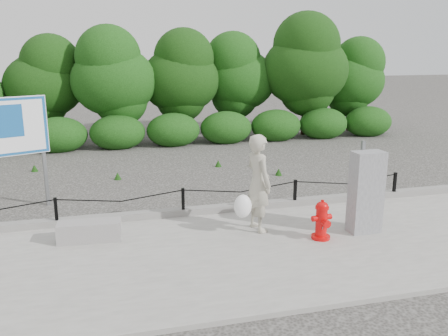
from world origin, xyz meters
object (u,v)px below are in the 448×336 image
pedestrian (257,184)px  advertising_sign (9,132)px  concrete_block (90,231)px  fire_hydrant (322,220)px  utility_cabinet (366,192)px

pedestrian → advertising_sign: 5.37m
concrete_block → advertising_sign: advertising_sign is taller
pedestrian → concrete_block: bearing=72.7°
pedestrian → concrete_block: 3.20m
fire_hydrant → advertising_sign: size_ratio=0.30×
concrete_block → advertising_sign: 3.14m
concrete_block → advertising_sign: (-1.56, 2.27, 1.50)m
fire_hydrant → utility_cabinet: (0.94, 0.12, 0.43)m
utility_cabinet → advertising_sign: (-6.61, 3.15, 0.90)m
pedestrian → advertising_sign: (-4.66, 2.55, 0.77)m
fire_hydrant → concrete_block: 4.23m
pedestrian → utility_cabinet: 2.04m
utility_cabinet → concrete_block: bearing=168.3°
concrete_block → fire_hydrant: bearing=-13.6°
pedestrian → advertising_sign: size_ratio=0.75×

